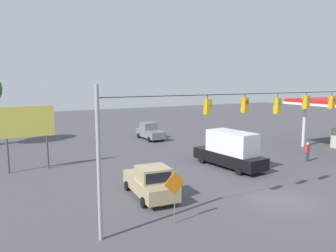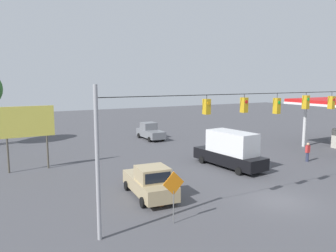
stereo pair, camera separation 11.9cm
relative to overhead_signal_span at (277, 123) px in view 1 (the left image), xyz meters
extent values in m
plane|color=#47474C|center=(0.04, 0.49, -4.86)|extent=(140.00, 140.00, 0.00)
cylinder|color=#939399|center=(11.50, 0.00, -1.18)|extent=(0.20, 0.20, 7.36)
cylinder|color=black|center=(0.04, 0.00, 1.90)|extent=(22.92, 0.04, 0.04)
cube|color=gold|center=(-5.29, 0.00, 1.15)|extent=(0.32, 0.36, 0.90)
cylinder|color=black|center=(-5.29, 0.00, 1.74)|extent=(0.03, 0.03, 0.30)
cylinder|color=red|center=(-5.29, 0.19, 1.35)|extent=(0.20, 0.02, 0.20)
cube|color=gold|center=(-2.63, 0.00, 1.25)|extent=(0.32, 0.36, 0.89)
cylinder|color=black|center=(-2.63, 0.00, 1.80)|extent=(0.03, 0.03, 0.19)
cylinder|color=green|center=(-2.63, 0.19, 1.46)|extent=(0.20, 0.02, 0.20)
cube|color=gold|center=(0.04, 0.00, 1.11)|extent=(0.32, 0.36, 0.98)
cylinder|color=black|center=(0.04, 0.00, 1.75)|extent=(0.03, 0.03, 0.30)
cylinder|color=green|center=(0.04, 0.19, 1.33)|extent=(0.20, 0.02, 0.20)
cube|color=gold|center=(2.71, 0.00, 1.25)|extent=(0.32, 0.36, 0.87)
cylinder|color=black|center=(2.71, 0.00, 1.79)|extent=(0.03, 0.03, 0.20)
cylinder|color=red|center=(2.71, 0.19, 1.45)|extent=(0.20, 0.02, 0.20)
cube|color=gold|center=(5.37, 0.00, 1.26)|extent=(0.32, 0.36, 0.83)
cylinder|color=black|center=(5.37, 0.00, 1.79)|extent=(0.03, 0.03, 0.22)
cylinder|color=orange|center=(5.37, 0.19, 1.45)|extent=(0.20, 0.02, 0.20)
cube|color=black|center=(-2.42, -7.46, -4.04)|extent=(2.83, 7.24, 1.00)
cube|color=silver|center=(-2.45, -7.11, -2.61)|extent=(2.43, 4.69, 1.87)
cube|color=black|center=(-2.25, -9.37, -2.61)|extent=(1.76, 0.18, 1.31)
cylinder|color=black|center=(-3.32, -9.84, -4.54)|extent=(0.28, 0.66, 0.64)
cylinder|color=black|center=(-1.11, -9.65, -4.54)|extent=(0.28, 0.66, 0.64)
cylinder|color=black|center=(-3.72, -5.27, -4.54)|extent=(0.28, 0.66, 0.64)
cylinder|color=black|center=(-1.52, -5.07, -4.54)|extent=(0.28, 0.66, 0.64)
cube|color=tan|center=(6.85, -4.22, -4.09)|extent=(2.57, 5.46, 0.90)
cube|color=tan|center=(6.91, -3.59, -3.19)|extent=(2.08, 2.08, 0.90)
cube|color=black|center=(7.01, -2.63, -3.19)|extent=(1.65, 0.18, 0.63)
cylinder|color=black|center=(8.05, -2.61, -4.54)|extent=(0.28, 0.66, 0.64)
cylinder|color=black|center=(5.99, -2.41, -4.54)|extent=(0.28, 0.66, 0.64)
cylinder|color=black|center=(7.72, -6.03, -4.54)|extent=(0.28, 0.66, 0.64)
cylinder|color=black|center=(5.65, -5.83, -4.54)|extent=(0.28, 0.66, 0.64)
cube|color=slate|center=(-2.46, -23.14, -4.09)|extent=(1.98, 5.11, 0.90)
cube|color=slate|center=(-2.47, -23.75, -3.19)|extent=(1.78, 1.85, 0.90)
cube|color=black|center=(-2.48, -24.67, -3.19)|extent=(1.53, 0.04, 0.63)
cylinder|color=black|center=(-3.44, -24.78, -4.54)|extent=(0.23, 0.64, 0.64)
cylinder|color=black|center=(-1.53, -24.80, -4.54)|extent=(0.23, 0.64, 0.64)
cylinder|color=black|center=(-3.39, -21.47, -4.54)|extent=(0.23, 0.64, 0.64)
cylinder|color=black|center=(-1.49, -21.50, -4.54)|extent=(0.23, 0.64, 0.64)
cone|color=orange|center=(6.94, -2.44, -4.49)|extent=(0.42, 0.42, 0.75)
cone|color=orange|center=(6.75, -4.33, -4.49)|extent=(0.42, 0.42, 0.75)
cone|color=orange|center=(6.94, -6.37, -4.49)|extent=(0.42, 0.42, 0.75)
cone|color=orange|center=(6.77, -8.21, -4.49)|extent=(0.42, 0.42, 0.75)
cylinder|color=silver|center=(-15.85, -10.39, -2.29)|extent=(0.36, 0.36, 5.15)
cylinder|color=#4C473D|center=(11.50, -14.71, -3.43)|extent=(0.16, 0.16, 2.87)
cylinder|color=#4C473D|center=(14.58, -14.71, -3.43)|extent=(0.16, 0.16, 2.87)
cube|color=#D8CC4C|center=(13.04, -14.71, -0.71)|extent=(4.40, 0.12, 2.58)
cylinder|color=slate|center=(7.52, 0.17, -3.96)|extent=(0.06, 0.06, 1.80)
cube|color=orange|center=(7.52, 0.17, -2.66)|extent=(1.27, 0.04, 1.27)
cylinder|color=#2D334C|center=(-10.18, -5.43, -4.44)|extent=(0.28, 0.28, 0.85)
cube|color=red|center=(-10.18, -5.43, -3.68)|extent=(0.40, 0.24, 0.67)
sphere|color=tan|center=(-10.18, -5.43, -3.21)|extent=(0.27, 0.27, 0.27)
camera|label=1|loc=(15.88, 14.43, 2.65)|focal=35.00mm
camera|label=2|loc=(15.77, 14.49, 2.65)|focal=35.00mm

